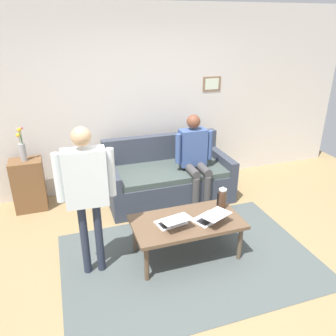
% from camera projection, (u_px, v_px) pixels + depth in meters
% --- Properties ---
extents(ground_plane, '(7.68, 7.68, 0.00)m').
position_uv_depth(ground_plane, '(193.00, 265.00, 3.67)').
color(ground_plane, '#967D52').
extents(area_rug, '(2.74, 1.84, 0.01)m').
position_uv_depth(area_rug, '(189.00, 259.00, 3.75)').
color(area_rug, '#4B5452').
rests_on(area_rug, ground_plane).
extents(back_wall, '(7.04, 0.11, 2.70)m').
position_uv_depth(back_wall, '(140.00, 100.00, 5.04)').
color(back_wall, silver).
rests_on(back_wall, ground_plane).
extents(couch, '(1.78, 0.90, 0.88)m').
position_uv_depth(couch, '(168.00, 179.00, 4.97)').
color(couch, '#383E4A').
rests_on(couch, ground_plane).
extents(coffee_table, '(1.19, 0.65, 0.45)m').
position_uv_depth(coffee_table, '(187.00, 224.00, 3.67)').
color(coffee_table, brown).
rests_on(coffee_table, ground_plane).
extents(laptop_left, '(0.36, 0.37, 0.13)m').
position_uv_depth(laptop_left, '(173.00, 221.00, 3.56)').
color(laptop_left, silver).
rests_on(laptop_left, coffee_table).
extents(laptop_center, '(0.41, 0.42, 0.12)m').
position_uv_depth(laptop_center, '(210.00, 217.00, 3.63)').
color(laptop_center, silver).
rests_on(laptop_center, coffee_table).
extents(french_press, '(0.11, 0.09, 0.28)m').
position_uv_depth(french_press, '(222.00, 199.00, 3.85)').
color(french_press, '#4C3323').
rests_on(french_press, coffee_table).
extents(side_shelf, '(0.42, 0.32, 0.73)m').
position_uv_depth(side_shelf, '(29.00, 185.00, 4.65)').
color(side_shelf, brown).
rests_on(side_shelf, ground_plane).
extents(flower_vase, '(0.10, 0.09, 0.46)m').
position_uv_depth(flower_vase, '(22.00, 148.00, 4.43)').
color(flower_vase, '#A1A0A3').
rests_on(flower_vase, side_shelf).
extents(person_standing, '(0.57, 0.20, 1.59)m').
position_uv_depth(person_standing, '(86.00, 185.00, 3.19)').
color(person_standing, '#282F3F').
rests_on(person_standing, ground_plane).
extents(person_seated, '(0.55, 0.51, 1.28)m').
position_uv_depth(person_seated, '(195.00, 155.00, 4.70)').
color(person_seated, '#454242').
rests_on(person_seated, ground_plane).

